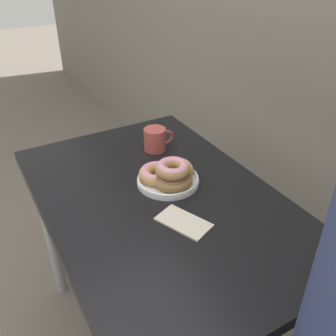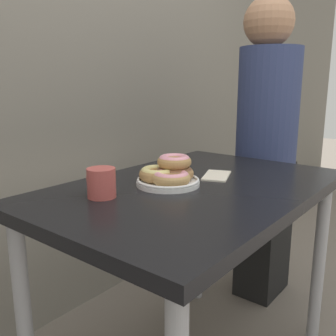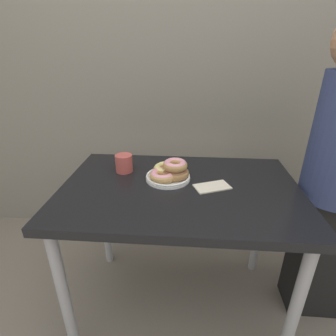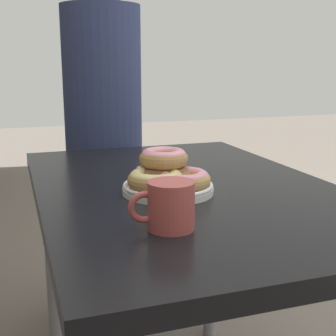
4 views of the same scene
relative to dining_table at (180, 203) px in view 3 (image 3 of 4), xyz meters
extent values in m
cube|color=slate|center=(0.00, 0.75, 0.62)|extent=(8.00, 0.05, 2.60)
cube|color=black|center=(0.00, 0.00, 0.07)|extent=(1.10, 0.72, 0.04)
cylinder|color=#99999E|center=(-0.49, -0.30, -0.31)|extent=(0.05, 0.05, 0.74)
cylinder|color=#99999E|center=(0.49, -0.30, -0.31)|extent=(0.05, 0.05, 0.74)
cylinder|color=#99999E|center=(-0.49, 0.30, -0.31)|extent=(0.05, 0.05, 0.74)
cylinder|color=#99999E|center=(0.49, 0.30, -0.31)|extent=(0.05, 0.05, 0.74)
cylinder|color=white|center=(-0.06, 0.06, 0.10)|extent=(0.21, 0.21, 0.01)
torus|color=white|center=(-0.06, 0.06, 0.11)|extent=(0.21, 0.21, 0.01)
torus|color=#9E7042|center=(-0.03, 0.06, 0.13)|extent=(0.19, 0.19, 0.04)
torus|color=brown|center=(-0.03, 0.06, 0.14)|extent=(0.18, 0.18, 0.03)
torus|color=#B2844C|center=(-0.07, 0.10, 0.13)|extent=(0.16, 0.16, 0.04)
torus|color=#E0D17F|center=(-0.07, 0.10, 0.14)|extent=(0.15, 0.15, 0.03)
torus|color=tan|center=(-0.08, 0.03, 0.13)|extent=(0.18, 0.18, 0.04)
torus|color=pink|center=(-0.08, 0.03, 0.13)|extent=(0.16, 0.16, 0.03)
torus|color=#B2844C|center=(-0.03, 0.06, 0.17)|extent=(0.15, 0.15, 0.04)
torus|color=pink|center=(-0.03, 0.06, 0.18)|extent=(0.14, 0.14, 0.03)
cylinder|color=#B74C47|center=(-0.29, 0.14, 0.14)|extent=(0.09, 0.09, 0.09)
cylinder|color=#382114|center=(-0.29, 0.14, 0.18)|extent=(0.07, 0.07, 0.00)
torus|color=#B74C47|center=(-0.29, 0.19, 0.14)|extent=(0.02, 0.06, 0.06)
cube|color=black|center=(0.76, 0.06, -0.33)|extent=(0.28, 0.20, 0.71)
cube|color=beige|center=(0.15, 0.00, 0.10)|extent=(0.18, 0.14, 0.01)
camera|label=1|loc=(0.87, -0.47, 0.82)|focal=40.00mm
camera|label=2|loc=(-1.02, -0.70, 0.43)|focal=40.00mm
camera|label=3|loc=(0.03, -1.07, 0.68)|focal=28.00mm
camera|label=4|loc=(-1.07, 0.40, 0.40)|focal=50.00mm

